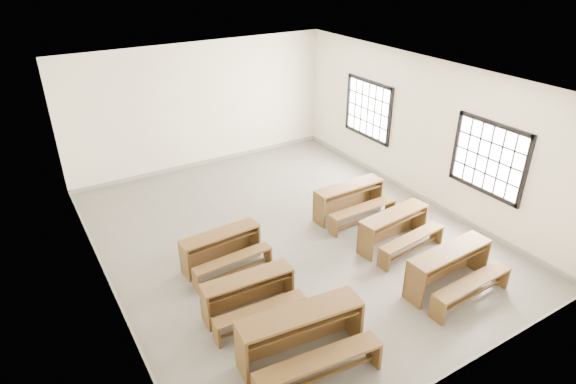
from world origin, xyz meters
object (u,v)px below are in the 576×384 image
desk_set_4 (395,227)px  desk_set_3 (451,267)px  desk_set_1 (249,293)px  desk_set_0 (302,334)px  desk_set_5 (350,198)px  desk_set_2 (222,247)px

desk_set_4 → desk_set_3: bearing=-100.3°
desk_set_1 → desk_set_0: bearing=-78.8°
desk_set_3 → desk_set_5: size_ratio=1.04×
desk_set_4 → desk_set_5: size_ratio=1.01×
desk_set_0 → desk_set_4: desk_set_0 is taller
desk_set_2 → desk_set_4: desk_set_4 is taller
desk_set_2 → desk_set_5: bearing=0.8°
desk_set_0 → desk_set_1: size_ratio=1.25×
desk_set_0 → desk_set_5: (3.10, 2.89, -0.05)m
desk_set_5 → desk_set_4: bearing=-89.6°
desk_set_0 → desk_set_3: (3.01, 0.04, -0.04)m
desk_set_3 → desk_set_4: (0.12, 1.48, -0.03)m
desk_set_3 → desk_set_1: bearing=156.8°
desk_set_1 → desk_set_2: 1.41m
desk_set_1 → desk_set_5: desk_set_5 is taller
desk_set_1 → desk_set_5: bearing=29.5°
desk_set_5 → desk_set_0: bearing=-138.0°
desk_set_0 → desk_set_3: 3.01m
desk_set_1 → desk_set_5: (3.28, 1.62, 0.03)m
desk_set_0 → desk_set_2: (-0.01, 2.67, -0.09)m
desk_set_4 → desk_set_5: desk_set_5 is taller
desk_set_2 → desk_set_4: 3.34m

